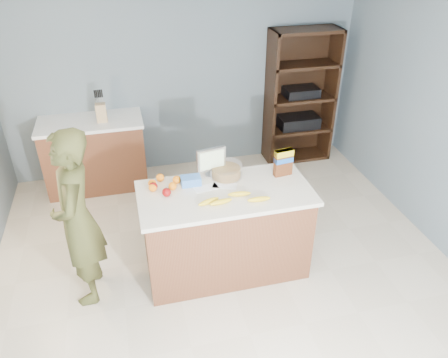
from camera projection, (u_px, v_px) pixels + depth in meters
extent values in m
cube|color=beige|center=(233.00, 288.00, 4.12)|extent=(4.50, 5.00, 0.02)
cube|color=slate|center=(183.00, 77.00, 5.53)|extent=(4.50, 0.02, 2.50)
cube|color=white|center=(237.00, 8.00, 2.81)|extent=(4.50, 5.00, 0.02)
cube|color=brown|center=(225.00, 233.00, 4.14)|extent=(1.50, 0.70, 0.86)
cube|color=silver|center=(225.00, 193.00, 3.91)|extent=(1.56, 0.76, 0.04)
cube|color=black|center=(225.00, 263.00, 4.34)|extent=(1.46, 0.66, 0.10)
cube|color=brown|center=(95.00, 155.00, 5.47)|extent=(1.20, 0.60, 0.86)
cube|color=white|center=(90.00, 122.00, 5.23)|extent=(1.24, 0.62, 0.04)
cube|color=black|center=(295.00, 93.00, 6.02)|extent=(0.90, 0.04, 1.80)
cube|color=black|center=(270.00, 100.00, 5.78)|extent=(0.04, 0.40, 1.80)
cube|color=black|center=(330.00, 95.00, 5.96)|extent=(0.04, 0.40, 1.80)
cube|color=black|center=(295.00, 155.00, 6.33)|extent=(0.90, 0.40, 0.04)
cube|color=black|center=(297.00, 128.00, 6.11)|extent=(0.90, 0.40, 0.04)
cube|color=black|center=(300.00, 98.00, 5.87)|extent=(0.90, 0.40, 0.04)
cube|color=black|center=(304.00, 64.00, 5.64)|extent=(0.90, 0.40, 0.04)
cube|color=black|center=(307.00, 30.00, 5.41)|extent=(0.90, 0.40, 0.04)
cube|color=black|center=(298.00, 121.00, 6.06)|extent=(0.55, 0.32, 0.16)
cube|color=black|center=(301.00, 92.00, 5.83)|extent=(0.45, 0.30, 0.12)
imported|color=#41421E|center=(77.00, 220.00, 3.66)|extent=(0.41, 0.61, 1.65)
cube|color=tan|center=(101.00, 113.00, 5.15)|extent=(0.12, 0.10, 0.22)
cylinder|color=black|center=(96.00, 101.00, 5.06)|extent=(0.02, 0.02, 0.09)
cylinder|color=black|center=(98.00, 100.00, 5.06)|extent=(0.02, 0.02, 0.09)
cylinder|color=black|center=(99.00, 100.00, 5.07)|extent=(0.02, 0.02, 0.09)
cylinder|color=black|center=(101.00, 100.00, 5.07)|extent=(0.02, 0.02, 0.09)
cylinder|color=black|center=(103.00, 100.00, 5.08)|extent=(0.02, 0.02, 0.09)
cube|color=white|center=(206.00, 188.00, 3.94)|extent=(0.24, 0.15, 0.00)
cube|color=white|center=(225.00, 186.00, 3.98)|extent=(0.25, 0.19, 0.00)
ellipsoid|color=yellow|center=(209.00, 201.00, 3.72)|extent=(0.21, 0.11, 0.05)
ellipsoid|color=yellow|center=(221.00, 202.00, 3.72)|extent=(0.21, 0.08, 0.05)
ellipsoid|color=yellow|center=(239.00, 194.00, 3.82)|extent=(0.21, 0.07, 0.05)
ellipsoid|color=yellow|center=(259.00, 199.00, 3.75)|extent=(0.21, 0.05, 0.05)
sphere|color=maroon|center=(153.00, 187.00, 3.89)|extent=(0.08, 0.08, 0.08)
sphere|color=maroon|center=(167.00, 192.00, 3.81)|extent=(0.08, 0.08, 0.08)
sphere|color=orange|center=(153.00, 187.00, 3.88)|extent=(0.08, 0.08, 0.08)
sphere|color=orange|center=(160.00, 178.00, 4.03)|extent=(0.08, 0.08, 0.08)
sphere|color=orange|center=(173.00, 186.00, 3.90)|extent=(0.08, 0.08, 0.08)
sphere|color=orange|center=(177.00, 180.00, 3.99)|extent=(0.08, 0.08, 0.08)
sphere|color=orange|center=(152.00, 183.00, 3.94)|extent=(0.08, 0.08, 0.08)
cube|color=blue|center=(191.00, 181.00, 3.98)|extent=(0.18, 0.12, 0.08)
cylinder|color=#267219|center=(226.00, 172.00, 4.09)|extent=(0.27, 0.27, 0.09)
cylinder|color=white|center=(226.00, 171.00, 4.08)|extent=(0.30, 0.30, 0.13)
cylinder|color=silver|center=(212.00, 175.00, 4.14)|extent=(0.12, 0.12, 0.01)
cylinder|color=silver|center=(211.00, 172.00, 4.12)|extent=(0.02, 0.02, 0.05)
cube|color=silver|center=(211.00, 159.00, 4.05)|extent=(0.28, 0.08, 0.22)
cube|color=yellow|center=(212.00, 160.00, 4.03)|extent=(0.24, 0.04, 0.18)
cube|color=#592B14|center=(283.00, 163.00, 4.08)|extent=(0.18, 0.08, 0.26)
cube|color=yellow|center=(284.00, 153.00, 4.02)|extent=(0.18, 0.09, 0.06)
cube|color=blue|center=(284.00, 160.00, 4.06)|extent=(0.18, 0.09, 0.05)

